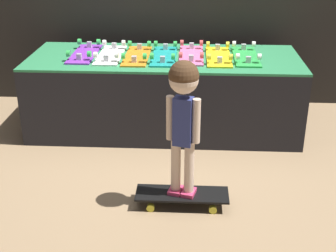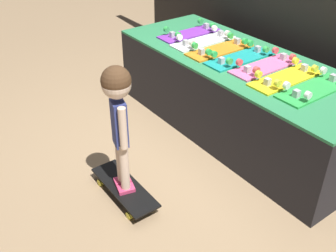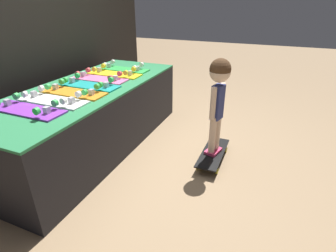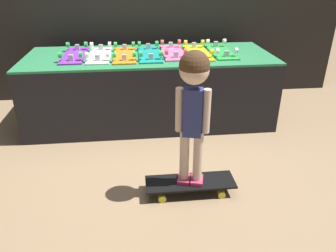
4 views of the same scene
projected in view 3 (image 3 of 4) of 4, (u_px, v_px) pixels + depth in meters
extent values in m
plane|color=#9E7F5B|center=(136.00, 154.00, 2.72)|extent=(16.00, 16.00, 0.00)
cube|color=black|center=(20.00, 29.00, 2.64)|extent=(4.58, 0.10, 2.35)
cube|color=black|center=(92.00, 118.00, 2.75)|extent=(2.34, 0.90, 0.65)
cube|color=#2D7F4C|center=(88.00, 87.00, 2.60)|extent=(2.34, 0.90, 0.02)
cube|color=purple|center=(27.00, 110.00, 2.02)|extent=(0.21, 0.62, 0.01)
cube|color=#B7B7BC|center=(7.00, 103.00, 2.08)|extent=(0.04, 0.04, 0.05)
cylinder|color=green|center=(16.00, 96.00, 2.14)|extent=(0.03, 0.05, 0.05)
cube|color=#B7B7BC|center=(47.00, 110.00, 1.94)|extent=(0.04, 0.04, 0.05)
cylinder|color=green|center=(55.00, 103.00, 2.00)|extent=(0.03, 0.05, 0.05)
cylinder|color=green|center=(37.00, 111.00, 1.85)|extent=(0.03, 0.05, 0.05)
cube|color=white|center=(53.00, 101.00, 2.20)|extent=(0.21, 0.62, 0.01)
cube|color=#B7B7BC|center=(34.00, 94.00, 2.26)|extent=(0.04, 0.04, 0.05)
cylinder|color=white|center=(41.00, 88.00, 2.32)|extent=(0.03, 0.05, 0.05)
cylinder|color=white|center=(25.00, 94.00, 2.18)|extent=(0.03, 0.05, 0.05)
cube|color=#B7B7BC|center=(72.00, 100.00, 2.12)|extent=(0.04, 0.04, 0.05)
cylinder|color=white|center=(78.00, 94.00, 2.18)|extent=(0.03, 0.05, 0.05)
cylinder|color=white|center=(63.00, 101.00, 2.04)|extent=(0.03, 0.05, 0.05)
cube|color=orange|center=(73.00, 93.00, 2.39)|extent=(0.21, 0.62, 0.01)
cube|color=#B7B7BC|center=(55.00, 87.00, 2.45)|extent=(0.04, 0.04, 0.05)
cylinder|color=green|center=(62.00, 82.00, 2.51)|extent=(0.03, 0.05, 0.05)
cylinder|color=green|center=(48.00, 87.00, 2.37)|extent=(0.03, 0.05, 0.05)
cube|color=#B7B7BC|center=(91.00, 92.00, 2.31)|extent=(0.04, 0.04, 0.05)
cylinder|color=green|center=(97.00, 87.00, 2.37)|extent=(0.03, 0.05, 0.05)
cylinder|color=green|center=(85.00, 92.00, 2.22)|extent=(0.03, 0.05, 0.05)
cube|color=teal|center=(89.00, 86.00, 2.59)|extent=(0.21, 0.62, 0.01)
cube|color=#B7B7BC|center=(72.00, 80.00, 2.65)|extent=(0.04, 0.04, 0.05)
cylinder|color=green|center=(77.00, 76.00, 2.71)|extent=(0.03, 0.05, 0.05)
cylinder|color=green|center=(66.00, 80.00, 2.56)|extent=(0.03, 0.05, 0.05)
cube|color=#B7B7BC|center=(106.00, 85.00, 2.50)|extent=(0.04, 0.04, 0.05)
cylinder|color=green|center=(111.00, 80.00, 2.57)|extent=(0.03, 0.05, 0.05)
cylinder|color=green|center=(100.00, 85.00, 2.42)|extent=(0.03, 0.05, 0.05)
cube|color=pink|center=(99.00, 79.00, 2.80)|extent=(0.21, 0.62, 0.01)
cube|color=#B7B7BC|center=(83.00, 74.00, 2.86)|extent=(0.04, 0.04, 0.05)
cylinder|color=#D84C4C|center=(88.00, 70.00, 2.92)|extent=(0.03, 0.05, 0.05)
cylinder|color=#D84C4C|center=(78.00, 74.00, 2.77)|extent=(0.03, 0.05, 0.05)
cube|color=#B7B7BC|center=(115.00, 78.00, 2.72)|extent=(0.04, 0.04, 0.05)
cylinder|color=#D84C4C|center=(120.00, 74.00, 2.78)|extent=(0.03, 0.05, 0.05)
cylinder|color=#D84C4C|center=(110.00, 78.00, 2.63)|extent=(0.03, 0.05, 0.05)
cube|color=yellow|center=(115.00, 74.00, 2.98)|extent=(0.21, 0.62, 0.01)
cube|color=#B7B7BC|center=(99.00, 70.00, 3.04)|extent=(0.04, 0.04, 0.05)
cylinder|color=yellow|center=(103.00, 66.00, 3.10)|extent=(0.03, 0.05, 0.05)
cylinder|color=yellow|center=(94.00, 69.00, 2.95)|extent=(0.03, 0.05, 0.05)
cube|color=#B7B7BC|center=(130.00, 73.00, 2.90)|extent=(0.04, 0.04, 0.05)
cylinder|color=yellow|center=(134.00, 69.00, 2.96)|extent=(0.03, 0.05, 0.05)
cylinder|color=yellow|center=(126.00, 73.00, 2.81)|extent=(0.03, 0.05, 0.05)
cube|color=green|center=(124.00, 69.00, 3.18)|extent=(0.21, 0.62, 0.01)
cube|color=#B7B7BC|center=(109.00, 65.00, 3.24)|extent=(0.04, 0.04, 0.05)
cylinder|color=white|center=(113.00, 62.00, 3.30)|extent=(0.03, 0.05, 0.05)
cylinder|color=white|center=(105.00, 65.00, 3.15)|extent=(0.03, 0.05, 0.05)
cube|color=#B7B7BC|center=(138.00, 68.00, 3.10)|extent=(0.04, 0.04, 0.05)
cylinder|color=white|center=(142.00, 65.00, 3.16)|extent=(0.03, 0.05, 0.05)
cylinder|color=white|center=(135.00, 68.00, 3.01)|extent=(0.03, 0.05, 0.05)
cube|color=black|center=(213.00, 153.00, 2.58)|extent=(0.62, 0.20, 0.01)
cube|color=#B7B7BC|center=(217.00, 146.00, 2.77)|extent=(0.04, 0.04, 0.05)
cylinder|color=yellow|center=(209.00, 146.00, 2.81)|extent=(0.05, 0.03, 0.05)
cylinder|color=yellow|center=(225.00, 149.00, 2.75)|extent=(0.05, 0.03, 0.05)
cube|color=#B7B7BC|center=(207.00, 166.00, 2.43)|extent=(0.04, 0.04, 0.05)
cylinder|color=yellow|center=(198.00, 167.00, 2.47)|extent=(0.05, 0.03, 0.05)
cylinder|color=yellow|center=(216.00, 171.00, 2.41)|extent=(0.05, 0.03, 0.05)
cube|color=#E03D6B|center=(215.00, 149.00, 2.61)|extent=(0.11, 0.13, 0.03)
cylinder|color=beige|center=(217.00, 131.00, 2.52)|extent=(0.06, 0.06, 0.36)
cube|color=#E03D6B|center=(211.00, 153.00, 2.54)|extent=(0.11, 0.13, 0.03)
cylinder|color=beige|center=(212.00, 135.00, 2.46)|extent=(0.06, 0.06, 0.36)
cube|color=navy|center=(217.00, 102.00, 2.35)|extent=(0.14, 0.11, 0.32)
cylinder|color=beige|center=(222.00, 98.00, 2.41)|extent=(0.05, 0.05, 0.29)
cylinder|color=beige|center=(213.00, 104.00, 2.28)|extent=(0.05, 0.05, 0.29)
sphere|color=beige|center=(220.00, 72.00, 2.23)|extent=(0.18, 0.18, 0.18)
sphere|color=#4C331E|center=(220.00, 69.00, 2.22)|extent=(0.19, 0.19, 0.19)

